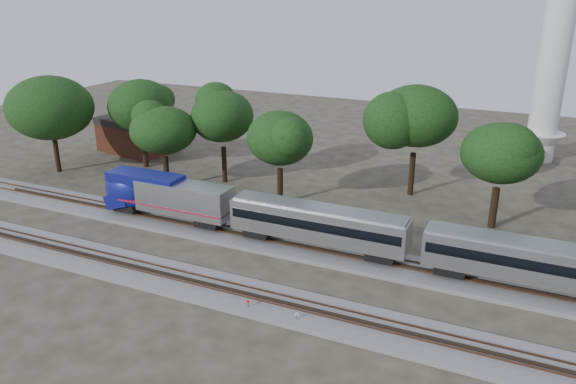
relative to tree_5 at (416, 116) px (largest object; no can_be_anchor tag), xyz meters
name	(u,v)px	position (x,y,z in m)	size (l,w,h in m)	color
ground	(228,267)	(-10.66, -25.39, -9.62)	(160.00, 160.00, 0.00)	#383328
track_far	(258,239)	(-10.66, -19.39, -9.42)	(160.00, 5.00, 0.73)	slate
track_near	(203,286)	(-10.66, -29.39, -9.42)	(160.00, 5.00, 0.73)	slate
switch_stand_red	(248,304)	(-5.56, -30.95, -8.99)	(0.32, 0.06, 0.99)	#512D19
switch_stand_white	(297,316)	(-1.45, -30.91, -9.05)	(0.28, 0.11, 0.90)	#512D19
switch_lever	(249,310)	(-5.42, -31.07, -9.47)	(0.50, 0.30, 0.30)	#512D19
brick_building	(137,134)	(-42.09, 1.77, -7.03)	(11.98, 9.49, 5.16)	brown
tree_0	(50,108)	(-45.45, -10.92, -0.90)	(8.88, 8.88, 12.52)	black
tree_1	(141,106)	(-36.08, -4.22, -1.04)	(8.74, 8.74, 12.33)	black
tree_2	(163,130)	(-28.20, -10.11, -2.28)	(7.48, 7.48, 10.55)	black
tree_3	(222,116)	(-22.79, -5.23, -1.07)	(8.70, 8.70, 12.27)	black
tree_4	(280,138)	(-13.12, -9.05, -1.88)	(7.89, 7.89, 11.12)	black
tree_5	(416,116)	(0.00, 0.00, 0.00)	(9.79, 9.79, 13.81)	black
tree_6	(501,153)	(9.97, -6.14, -1.61)	(8.17, 8.17, 11.51)	black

